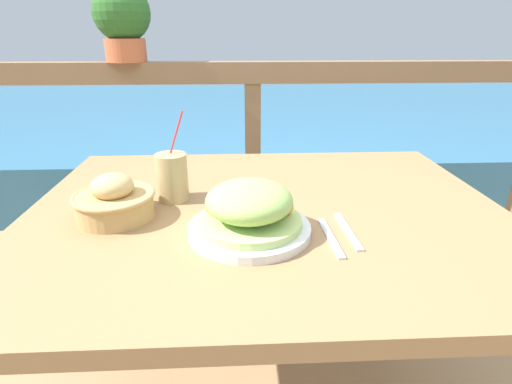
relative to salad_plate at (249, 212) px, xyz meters
name	(u,v)px	position (x,y,z in m)	size (l,w,h in m)	color
patio_table	(266,235)	(0.05, 0.14, -0.14)	(1.23, 0.98, 0.74)	#997047
railing_fence	(253,121)	(0.05, 1.00, -0.01)	(2.80, 0.08, 1.04)	brown
sea_backdrop	(243,126)	(0.05, 3.50, -0.59)	(12.00, 4.00, 0.40)	teal
salad_plate	(249,212)	(0.00, 0.00, 0.00)	(0.28, 0.28, 0.12)	silver
drink_glass	(172,177)	(-0.20, 0.21, 0.01)	(0.08, 0.08, 0.24)	tan
bread_basket	(114,201)	(-0.32, 0.10, -0.01)	(0.20, 0.20, 0.11)	tan
potted_plant	(122,19)	(-0.49, 1.00, 0.42)	(0.23, 0.23, 0.31)	#B75B38
fork	(331,237)	(0.18, -0.04, -0.05)	(0.02, 0.18, 0.00)	silver
knife	(348,231)	(0.22, -0.01, -0.05)	(0.02, 0.18, 0.00)	silver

